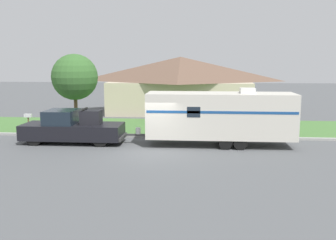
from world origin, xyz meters
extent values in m
plane|color=#515456|center=(0.00, 0.00, 0.00)|extent=(120.00, 120.00, 0.00)
cube|color=#999993|center=(0.00, 3.75, 0.07)|extent=(80.00, 0.30, 0.14)
cube|color=#477538|center=(0.00, 7.40, 0.01)|extent=(80.00, 7.00, 0.03)
cube|color=beige|center=(0.74, 15.47, 1.42)|extent=(12.36, 7.27, 2.84)
pyramid|color=brown|center=(0.74, 15.47, 3.92)|extent=(13.35, 7.86, 2.18)
cube|color=#4C3828|center=(0.74, 11.87, 1.05)|extent=(1.00, 0.06, 2.10)
cylinder|color=black|center=(-6.73, 1.07, 0.46)|extent=(0.92, 0.28, 0.92)
cylinder|color=black|center=(-6.73, 2.78, 0.46)|extent=(0.92, 0.28, 0.92)
cylinder|color=black|center=(-2.96, 1.07, 0.46)|extent=(0.92, 0.28, 0.92)
cylinder|color=black|center=(-2.96, 2.78, 0.46)|extent=(0.92, 0.28, 0.92)
cube|color=black|center=(-6.01, 1.93, 0.68)|extent=(3.26, 2.07, 0.85)
cube|color=#19232D|center=(-5.42, 1.93, 1.50)|extent=(1.70, 1.90, 0.80)
cube|color=black|center=(-3.16, 1.93, 0.68)|extent=(2.45, 2.07, 0.85)
cube|color=#333333|center=(-1.87, 1.93, 0.37)|extent=(0.12, 1.86, 0.20)
cube|color=black|center=(-3.69, 1.93, 1.50)|extent=(1.13, 0.87, 0.80)
cube|color=black|center=(-4.06, 1.93, 1.98)|extent=(0.10, 0.95, 0.08)
cylinder|color=black|center=(3.86, 0.96, 0.35)|extent=(0.70, 0.22, 0.70)
cylinder|color=black|center=(3.86, 2.90, 0.35)|extent=(0.70, 0.22, 0.70)
cylinder|color=black|center=(4.63, 0.96, 0.35)|extent=(0.70, 0.22, 0.70)
cylinder|color=black|center=(4.63, 2.90, 0.35)|extent=(0.70, 0.22, 0.70)
cube|color=beige|center=(3.60, 1.93, 1.71)|extent=(8.08, 2.22, 2.46)
cube|color=navy|center=(3.60, 0.81, 2.02)|extent=(7.91, 0.01, 0.14)
cube|color=#383838|center=(-1.06, 1.93, 0.53)|extent=(1.25, 0.12, 0.10)
cylinder|color=silver|center=(-1.00, 1.93, 0.76)|extent=(0.28, 0.28, 0.36)
cube|color=silver|center=(5.06, 1.93, 3.08)|extent=(0.80, 0.68, 0.28)
cube|color=#19232D|center=(2.15, 0.81, 2.02)|extent=(0.70, 0.01, 0.56)
cylinder|color=brown|center=(-8.71, 4.68, 0.51)|extent=(0.09, 0.09, 1.02)
cube|color=silver|center=(-8.71, 4.68, 1.13)|extent=(0.48, 0.20, 0.22)
cylinder|color=brown|center=(-5.82, 5.69, 1.23)|extent=(0.24, 0.24, 2.46)
sphere|color=#38662D|center=(-5.82, 5.69, 3.61)|extent=(3.06, 3.06, 3.06)
camera|label=1|loc=(2.38, -18.69, 4.73)|focal=40.00mm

